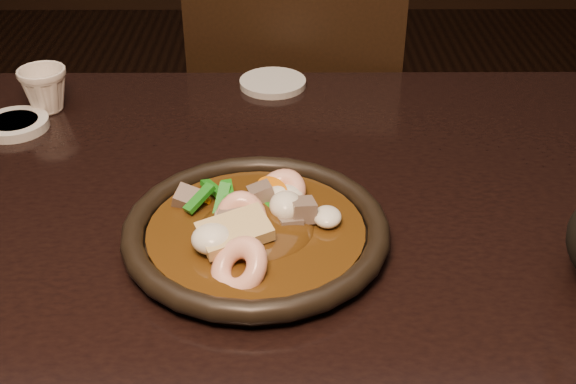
{
  "coord_description": "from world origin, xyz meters",
  "views": [
    {
      "loc": [
        0.26,
        -0.72,
        1.26
      ],
      "look_at": [
        0.26,
        -0.01,
        0.8
      ],
      "focal_mm": 45.0,
      "sensor_mm": 36.0,
      "label": 1
    }
  ],
  "objects_px": {
    "plate": "(256,232)",
    "chair": "(302,152)",
    "tea_cup": "(44,88)",
    "table": "(81,271)"
  },
  "relations": [
    {
      "from": "tea_cup",
      "to": "chair",
      "type": "bearing_deg",
      "value": 38.85
    },
    {
      "from": "plate",
      "to": "chair",
      "type": "bearing_deg",
      "value": 84.02
    },
    {
      "from": "plate",
      "to": "tea_cup",
      "type": "bearing_deg",
      "value": 134.14
    },
    {
      "from": "table",
      "to": "tea_cup",
      "type": "relative_size",
      "value": 21.47
    },
    {
      "from": "plate",
      "to": "tea_cup",
      "type": "xyz_separation_m",
      "value": [
        -0.34,
        0.35,
        0.02
      ]
    },
    {
      "from": "chair",
      "to": "tea_cup",
      "type": "bearing_deg",
      "value": 49.6
    },
    {
      "from": "plate",
      "to": "tea_cup",
      "type": "distance_m",
      "value": 0.49
    },
    {
      "from": "chair",
      "to": "tea_cup",
      "type": "xyz_separation_m",
      "value": [
        -0.41,
        -0.33,
        0.3
      ]
    },
    {
      "from": "table",
      "to": "tea_cup",
      "type": "bearing_deg",
      "value": 109.98
    },
    {
      "from": "table",
      "to": "chair",
      "type": "xyz_separation_m",
      "value": [
        0.3,
        0.64,
        -0.19
      ]
    }
  ]
}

